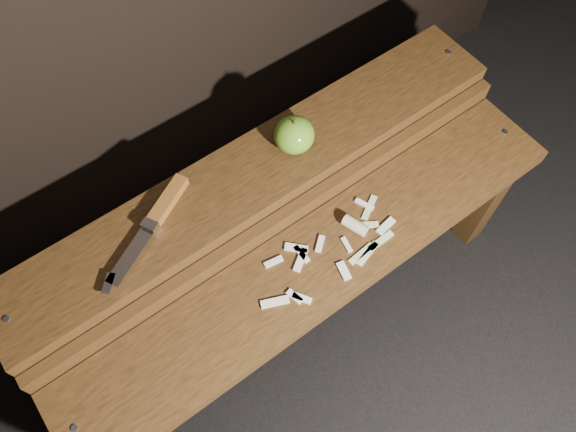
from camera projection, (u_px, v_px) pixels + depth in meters
ground at (301, 309)px, 1.56m from camera, size 60.00×60.00×0.00m
bench_front_tier at (321, 276)px, 1.23m from camera, size 1.20×0.20×0.42m
bench_rear_tier at (260, 191)px, 1.26m from camera, size 1.20×0.21×0.50m
apple at (294, 135)px, 1.18m from camera, size 0.09×0.09×0.09m
knife at (159, 214)px, 1.12m from camera, size 0.26×0.15×0.03m
apple_scraps at (340, 243)px, 1.18m from camera, size 0.36×0.15×0.03m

